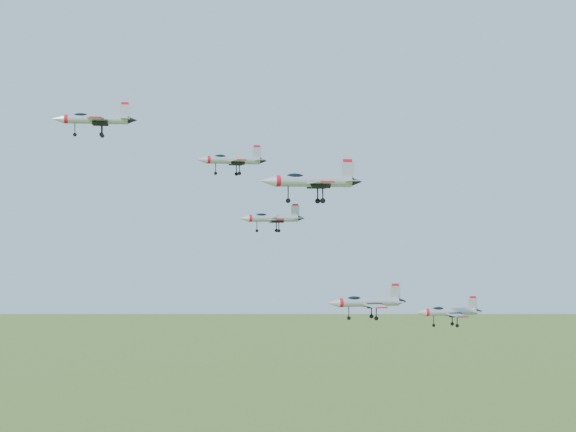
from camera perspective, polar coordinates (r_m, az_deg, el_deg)
name	(u,v)px	position (r m, az deg, el deg)	size (l,w,h in m)	color
jet_lead	(94,119)	(125.15, -13.66, 6.70)	(12.68, 10.67, 3.41)	#9EA4AA
jet_left_high	(231,160)	(117.82, -4.07, 4.00)	(10.73, 8.87, 2.87)	#9EA4AA
jet_right_high	(310,181)	(98.54, 1.61, 2.50)	(13.08, 10.92, 3.50)	#9EA4AA
jet_left_low	(271,218)	(124.38, -1.20, -0.15)	(10.51, 8.78, 2.81)	#9EA4AA
jet_right_low	(366,302)	(111.85, 5.59, -6.10)	(11.65, 9.73, 3.12)	#9EA4AA
jet_trail	(448,312)	(126.58, 11.33, -6.69)	(10.97, 9.21, 2.94)	#9EA4AA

